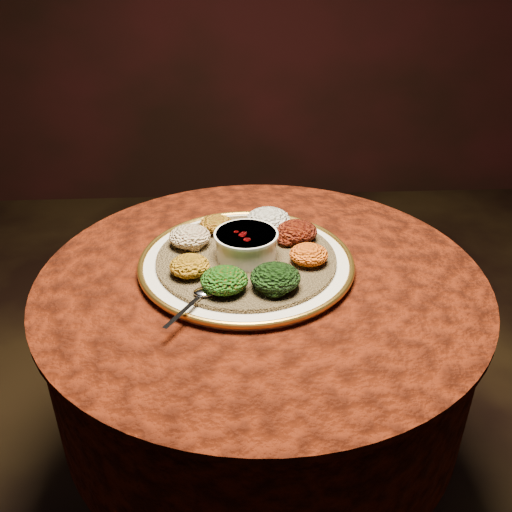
{
  "coord_description": "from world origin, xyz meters",
  "views": [
    {
      "loc": [
        -0.07,
        -1.02,
        1.4
      ],
      "look_at": [
        -0.01,
        0.04,
        0.76
      ],
      "focal_mm": 40.0,
      "sensor_mm": 36.0,
      "label": 1
    }
  ],
  "objects": [
    {
      "name": "table",
      "position": [
        0.0,
        0.0,
        0.55
      ],
      "size": [
        0.96,
        0.96,
        0.73
      ],
      "color": "black",
      "rests_on": "ground"
    },
    {
      "name": "portion_kik",
      "position": [
        -0.15,
        -0.03,
        0.78
      ],
      "size": [
        0.08,
        0.08,
        0.04
      ],
      "primitive_type": "ellipsoid",
      "color": "#BF7510",
      "rests_on": "injera"
    },
    {
      "name": "stew_bowl",
      "position": [
        -0.03,
        0.04,
        0.8
      ],
      "size": [
        0.14,
        0.14,
        0.06
      ],
      "color": "white",
      "rests_on": "injera"
    },
    {
      "name": "portion_tikil",
      "position": [
        0.1,
        0.0,
        0.78
      ],
      "size": [
        0.08,
        0.08,
        0.04
      ],
      "primitive_type": "ellipsoid",
      "color": "#B16E0E",
      "rests_on": "injera"
    },
    {
      "name": "portion_kitfo",
      "position": [
        0.09,
        0.1,
        0.78
      ],
      "size": [
        0.09,
        0.09,
        0.04
      ],
      "primitive_type": "ellipsoid",
      "color": "black",
      "rests_on": "injera"
    },
    {
      "name": "portion_timatim",
      "position": [
        -0.15,
        0.09,
        0.78
      ],
      "size": [
        0.09,
        0.09,
        0.04
      ],
      "primitive_type": "ellipsoid",
      "color": "maroon",
      "rests_on": "injera"
    },
    {
      "name": "portion_shiro",
      "position": [
        -0.1,
        0.15,
        0.78
      ],
      "size": [
        0.08,
        0.07,
        0.04
      ],
      "primitive_type": "ellipsoid",
      "color": "#845C0F",
      "rests_on": "injera"
    },
    {
      "name": "spoon",
      "position": [
        -0.12,
        -0.11,
        0.77
      ],
      "size": [
        0.09,
        0.13,
        0.01
      ],
      "rotation": [
        0.0,
        0.0,
        -2.13
      ],
      "color": "silver",
      "rests_on": "injera"
    },
    {
      "name": "platter",
      "position": [
        -0.03,
        0.04,
        0.75
      ],
      "size": [
        0.59,
        0.59,
        0.02
      ],
      "rotation": [
        0.0,
        0.0,
        0.4
      ],
      "color": "silver",
      "rests_on": "table"
    },
    {
      "name": "portion_mixveg",
      "position": [
        -0.08,
        -0.09,
        0.78
      ],
      "size": [
        0.09,
        0.09,
        0.05
      ],
      "primitive_type": "ellipsoid",
      "color": "#952909",
      "rests_on": "injera"
    },
    {
      "name": "injera",
      "position": [
        -0.03,
        0.04,
        0.76
      ],
      "size": [
        0.4,
        0.4,
        0.01
      ],
      "primitive_type": "cylinder",
      "rotation": [
        0.0,
        0.0,
        0.04
      ],
      "color": "olive",
      "rests_on": "platter"
    },
    {
      "name": "portion_ayib",
      "position": [
        0.03,
        0.16,
        0.79
      ],
      "size": [
        0.1,
        0.1,
        0.05
      ],
      "primitive_type": "ellipsoid",
      "color": "silver",
      "rests_on": "injera"
    },
    {
      "name": "portion_gomen",
      "position": [
        0.02,
        -0.09,
        0.79
      ],
      "size": [
        0.1,
        0.1,
        0.05
      ],
      "primitive_type": "ellipsoid",
      "color": "black",
      "rests_on": "injera"
    }
  ]
}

